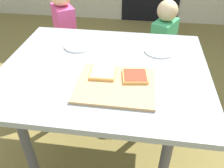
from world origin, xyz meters
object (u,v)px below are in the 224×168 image
dining_table (104,79)px  pizza_slice_far_left (103,73)px  child_right (162,48)px  plate_white_left (79,46)px  child_left (66,36)px  pizza_slice_far_right (135,76)px  plate_white_right (159,51)px  cutting_board (116,85)px

dining_table → pizza_slice_far_left: (0.01, -0.10, 0.11)m
child_right → pizza_slice_far_left: bearing=-113.2°
pizza_slice_far_left → plate_white_left: pizza_slice_far_left is taller
child_left → pizza_slice_far_left: bearing=-59.6°
child_right → pizza_slice_far_right: bearing=-102.8°
pizza_slice_far_left → child_right: child_right is taller
dining_table → pizza_slice_far_right: size_ratio=8.10×
child_right → plate_white_right: bearing=-96.9°
plate_white_left → child_right: (0.58, 0.53, -0.25)m
pizza_slice_far_left → plate_white_left: (-0.22, 0.32, -0.02)m
pizza_slice_far_right → child_left: (-0.64, 0.81, -0.19)m
pizza_slice_far_right → plate_white_right: pizza_slice_far_right is taller
dining_table → pizza_slice_far_right: (0.18, -0.10, 0.11)m
cutting_board → child_right: child_right is taller
pizza_slice_far_right → child_left: bearing=128.3°
pizza_slice_far_left → child_right: 0.96m
pizza_slice_far_right → plate_white_left: (-0.38, 0.32, -0.02)m
plate_white_right → child_left: size_ratio=0.18×
cutting_board → pizza_slice_far_right: 0.11m
pizza_slice_far_left → child_left: child_left is taller
pizza_slice_far_right → plate_white_right: size_ratio=0.77×
cutting_board → child_left: 1.05m
cutting_board → pizza_slice_far_left: 0.11m
pizza_slice_far_left → plate_white_right: bearing=47.1°
cutting_board → pizza_slice_far_right: pizza_slice_far_right is taller
cutting_board → pizza_slice_far_left: (-0.08, 0.07, 0.02)m
cutting_board → plate_white_right: bearing=60.7°
child_right → cutting_board: bearing=-107.2°
cutting_board → plate_white_left: bearing=127.0°
pizza_slice_far_left → child_right: bearing=66.8°
pizza_slice_far_right → pizza_slice_far_left: size_ratio=1.09×
plate_white_left → child_left: child_left is taller
cutting_board → child_left: size_ratio=0.37×
cutting_board → plate_white_right: cutting_board is taller
dining_table → pizza_slice_far_right: pizza_slice_far_right is taller
plate_white_right → child_right: (0.06, 0.52, -0.25)m
dining_table → plate_white_left: (-0.20, 0.22, 0.09)m
dining_table → child_right: 0.85m
pizza_slice_far_right → plate_white_left: size_ratio=0.77×
child_right → plate_white_left: bearing=-137.6°
plate_white_left → cutting_board: bearing=-53.0°
pizza_slice_far_right → child_right: 0.91m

